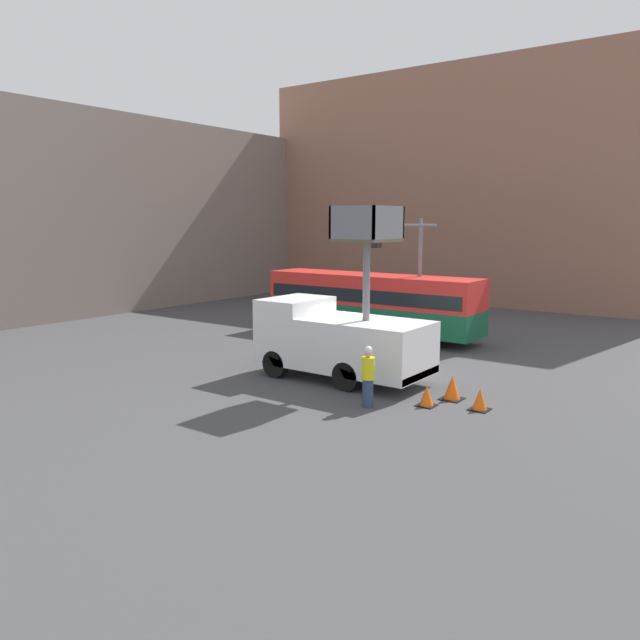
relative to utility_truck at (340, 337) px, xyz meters
The scene contains 11 objects.
ground_plane 2.07m from the utility_truck, 29.57° to the left, with size 120.00×120.00×0.00m, color #424244.
building_backdrop_far 24.61m from the utility_truck, 87.04° to the left, with size 44.00×10.00×11.68m.
building_backdrop_side 27.09m from the utility_truck, 12.82° to the left, with size 10.00×28.00×15.42m.
utility_truck is the anchor object (origin of this frame).
city_bus 8.34m from the utility_truck, 23.84° to the left, with size 2.45×10.56×2.96m.
traffic_light_pole 7.07m from the utility_truck, ahead, with size 3.74×3.49×5.57m.
road_worker_near_truck 3.43m from the utility_truck, 131.37° to the right, with size 0.38×0.38×1.84m.
road_worker_directing 2.90m from the utility_truck, ahead, with size 0.38×0.38×1.85m.
traffic_cone_near_truck 4.24m from the utility_truck, 106.08° to the right, with size 0.54×0.54×0.62m.
traffic_cone_mid_road 5.50m from the utility_truck, 96.17° to the right, with size 0.57×0.57×0.65m.
traffic_cone_far_side 4.37m from the utility_truck, 90.52° to the right, with size 0.66×0.66×0.75m.
Camera 1 is at (-18.73, -12.64, 5.45)m, focal length 35.00 mm.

